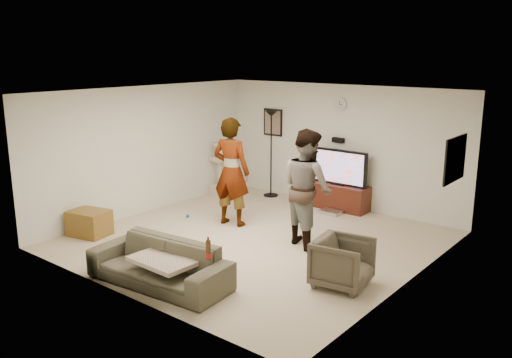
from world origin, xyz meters
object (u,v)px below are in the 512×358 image
Objects in this scene: side_table at (89,223)px; beer_bottle at (208,250)px; tv_stand at (339,196)px; tv at (340,167)px; floor_lamp at (271,154)px; sofa at (159,264)px; armchair at (343,263)px; person_right at (307,187)px; cat_tree at (220,168)px; person_left at (231,172)px.

beer_bottle is at bearing -9.59° from side_table.
tv_stand is 0.61m from tv.
floor_lamp is (-1.69, -0.07, 0.69)m from tv_stand.
tv_stand is 1.86× the size of side_table.
beer_bottle is at bearing -79.40° from tv.
side_table is (-2.57, -4.14, -0.04)m from tv_stand.
sofa is 1.04m from beer_bottle.
armchair is at bearing -58.87° from tv_stand.
tv_stand is 0.64× the size of person_right.
tv_stand is 2.31m from person_right.
floor_lamp reaches higher than tv.
floor_lamp reaches higher than armchair.
tv_stand is 4.73m from sofa.
sofa is (2.63, -4.09, -0.29)m from cat_tree.
sofa is at bearing -90.77° from tv.
person_right is at bearing 32.60° from side_table.
person_left is at bearing 126.34° from beer_bottle.
person_left is 2.70× the size of armchair.
tv is 0.62× the size of person_right.
sofa reaches higher than side_table.
tv is 3.76m from armchair.
cat_tree is at bearing -150.49° from floor_lamp.
tv is 1.61× the size of armchair.
beer_bottle is 0.34× the size of armchair.
tv is 4.92m from side_table.
person_right reaches higher than armchair.
sofa is at bearing -90.77° from tv_stand.
cat_tree is at bearing -166.68° from tv_stand.
sofa is at bearing -13.12° from side_table.
tv is at bearing 100.60° from beer_bottle.
person_right is at bearing -73.79° from tv_stand.
armchair is at bearing 55.95° from beer_bottle.
person_left is (-1.03, -2.12, 0.74)m from tv_stand.
person_right is 1.81m from armchair.
tv_stand is 1.67× the size of armchair.
beer_bottle is 0.38× the size of side_table.
cat_tree reaches higher than tv_stand.
armchair is at bearing -40.80° from floor_lamp.
beer_bottle reaches higher than side_table.
armchair is at bearing 12.03° from side_table.
person_right reaches higher than tv_stand.
beer_bottle is 1.90m from armchair.
person_left is at bearing -115.98° from tv.
person_right is 7.75× the size of beer_bottle.
person_right is 2.91× the size of side_table.
beer_bottle is at bearing -79.40° from tv_stand.
floor_lamp is 0.92× the size of sofa.
floor_lamp is 4.23m from side_table.
person_right reaches higher than cat_tree.
person_right is at bearing 41.79° from armchair.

